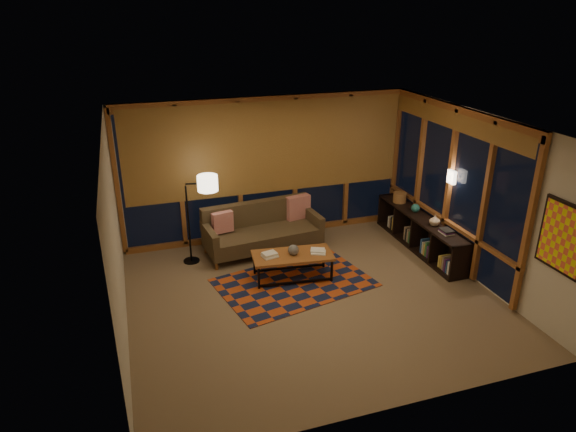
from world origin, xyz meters
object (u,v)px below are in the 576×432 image
object	(u,v)px
sofa	(263,230)
coffee_table	(293,266)
bookshelf	(420,232)
floor_lamp	(188,220)

from	to	relation	value
sofa	coffee_table	bearing A→B (deg)	-85.99
coffee_table	bookshelf	world-z (taller)	bookshelf
coffee_table	sofa	bearing A→B (deg)	106.36
floor_lamp	bookshelf	xyz separation A→B (m)	(4.10, -0.77, -0.47)
sofa	bookshelf	xyz separation A→B (m)	(2.78, -0.78, -0.11)
floor_lamp	bookshelf	bearing A→B (deg)	-0.50
coffee_table	floor_lamp	size ratio (longest dim) A/B	0.82
sofa	bookshelf	bearing A→B (deg)	-21.48
sofa	floor_lamp	xyz separation A→B (m)	(-1.32, -0.00, 0.36)
sofa	coffee_table	world-z (taller)	sofa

